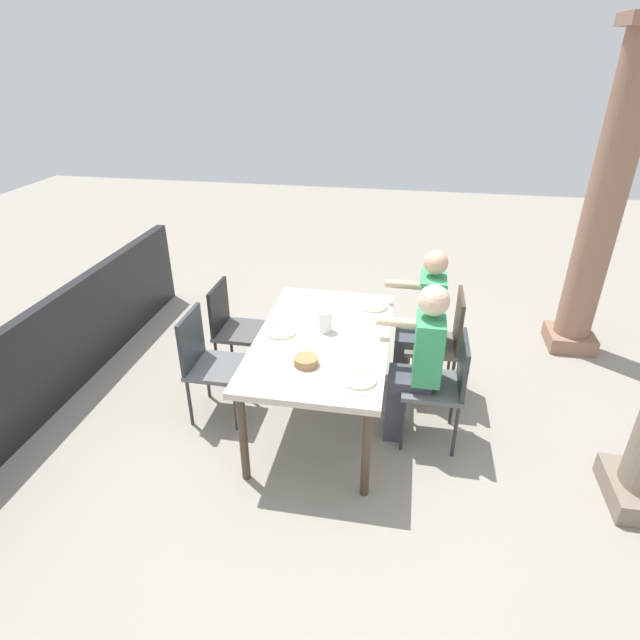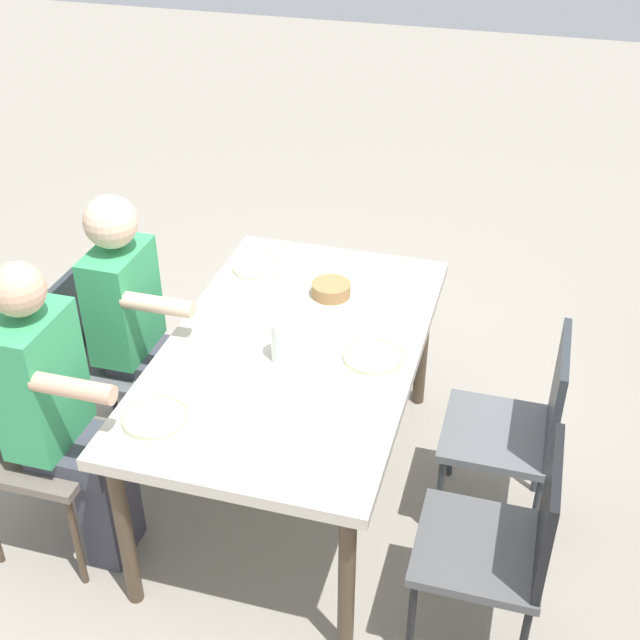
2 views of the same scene
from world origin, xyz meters
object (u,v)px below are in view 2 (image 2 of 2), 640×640
Objects in this scene: chair_west_north at (25,432)px; diner_man_white at (139,324)px; dining_table at (293,359)px; chair_mid_south at (520,423)px; plate_0 at (155,418)px; water_pitcher at (285,343)px; diner_woman_green at (60,411)px; chair_mid_north at (104,349)px; plate_1 at (374,356)px; bread_basket at (331,289)px; plate_2 at (258,268)px; chair_west_south at (505,540)px.

chair_west_north is 0.74× the size of diner_man_white.
chair_west_north is (-0.54, 0.92, -0.15)m from dining_table.
chair_mid_south is 3.87× the size of plate_0.
water_pitcher reaches higher than chair_mid_south.
chair_mid_south reaches higher than dining_table.
diner_woman_green is at bearing 86.41° from plate_0.
chair_mid_north is 1.27m from plate_1.
diner_woman_green is (-0.62, -0.18, 0.17)m from chair_mid_north.
dining_table is at bearing -94.65° from chair_mid_north.
water_pitcher reaches higher than bread_basket.
bread_basket reaches higher than plate_0.
dining_table is 7.09× the size of plate_2.
dining_table is 1.08m from chair_west_south.
dining_table is 0.93m from chair_mid_north.
diner_woman_green is at bearing 126.36° from dining_table.
chair_mid_north is 5.29× the size of water_pitcher.
chair_west_north reaches higher than plate_0.
plate_0 is at bearing -179.96° from plate_2.
bread_basket is (0.50, -0.05, -0.04)m from water_pitcher.
bread_basket is (0.41, -0.05, 0.10)m from dining_table.
plate_1 is (-0.07, -1.24, 0.26)m from chair_mid_north.
chair_mid_north is (0.07, 0.91, -0.18)m from dining_table.
chair_west_north is 1.05× the size of chair_mid_south.
dining_table is 9.76× the size of bread_basket.
water_pitcher is at bearing -58.50° from diner_woman_green.
diner_man_white is at bearing 31.01° from plate_0.
diner_woman_green is 0.62m from diner_man_white.
bread_basket is at bearing 34.90° from plate_1.
diner_woman_green reaches higher than bread_basket.
chair_mid_south is 1.43m from plate_0.
chair_west_south is 5.18× the size of bread_basket.
chair_mid_south is at bearing -85.38° from dining_table.
water_pitcher is (-0.16, -0.71, 0.15)m from diner_man_white.
dining_table is 0.34m from plate_1.
diner_woman_green is at bearing 140.38° from bread_basket.
plate_2 is (1.08, -0.59, 0.23)m from chair_west_north.
chair_mid_north reaches higher than bread_basket.
chair_west_south is (-0.00, -1.84, -0.05)m from chair_west_north.
plate_0 is (-0.64, -0.58, 0.26)m from chair_mid_north.
bread_basket reaches higher than plate_2.
chair_mid_north is at bearing 86.65° from plate_1.
plate_2 is at bearing 71.43° from bread_basket.
plate_1 and plate_2 have the same top height.
diner_woman_green is (-0.54, 0.74, -0.00)m from dining_table.
water_pitcher is (-0.17, -0.91, 0.32)m from chair_mid_north.
diner_man_white is (0.07, 0.72, -0.01)m from dining_table.
plate_1 is 0.35m from water_pitcher.
chair_mid_north is at bearing 15.81° from diner_woman_green.
diner_man_white is 7.58× the size of bread_basket.
chair_mid_south is (0.62, -0.00, 0.01)m from chair_west_south.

